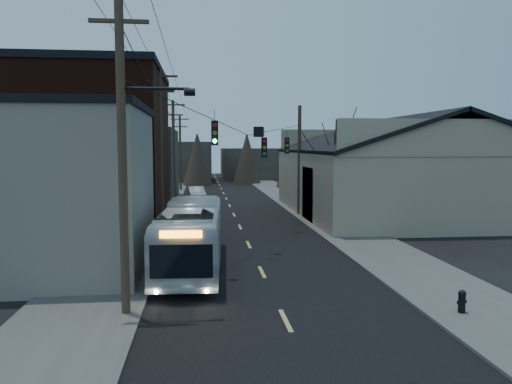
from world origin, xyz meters
TOP-DOWN VIEW (x-y plane):
  - ground at (0.00, 0.00)m, footprint 160.00×160.00m
  - road_surface at (0.00, 30.00)m, footprint 9.00×110.00m
  - sidewalk_left at (-6.50, 30.00)m, footprint 4.00×110.00m
  - sidewalk_right at (6.50, 30.00)m, footprint 4.00×110.00m
  - building_clapboard at (-9.00, 9.00)m, footprint 8.00×8.00m
  - building_brick at (-10.00, 20.00)m, footprint 10.00×12.00m
  - building_left_far at (-9.50, 36.00)m, footprint 9.00×14.00m
  - warehouse at (13.00, 25.00)m, footprint 16.16×20.60m
  - building_far_left at (-6.00, 65.00)m, footprint 10.00×12.00m
  - building_far_right at (7.00, 70.00)m, footprint 12.00×14.00m
  - bare_tree at (6.50, 20.00)m, footprint 0.40×0.40m
  - utility_lines at (-3.11, 24.14)m, footprint 11.24×45.28m
  - bus at (-3.00, 9.14)m, footprint 3.02×10.70m
  - parked_car at (-3.04, 36.45)m, footprint 2.04×4.44m
  - fire_hydrant at (5.68, 1.83)m, footprint 0.36×0.25m

SIDE VIEW (x-z plane):
  - ground at x=0.00m, z-range 0.00..0.00m
  - road_surface at x=0.00m, z-range 0.00..0.02m
  - sidewalk_left at x=-6.50m, z-range 0.00..0.12m
  - sidewalk_right at x=6.50m, z-range 0.00..0.12m
  - fire_hydrant at x=5.68m, z-range 0.14..0.88m
  - parked_car at x=-3.04m, z-range 0.00..1.41m
  - bus at x=-3.00m, z-range 0.00..2.95m
  - building_far_right at x=7.00m, z-range 0.00..5.00m
  - warehouse at x=13.00m, z-range -1.17..6.56m
  - building_far_left at x=-6.00m, z-range 0.00..6.00m
  - building_clapboard at x=-9.00m, z-range 0.00..7.00m
  - building_left_far at x=-9.50m, z-range 0.00..7.00m
  - bare_tree at x=6.50m, z-range 0.00..7.20m
  - utility_lines at x=-3.11m, z-range -0.30..10.20m
  - building_brick at x=-10.00m, z-range 0.00..10.00m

